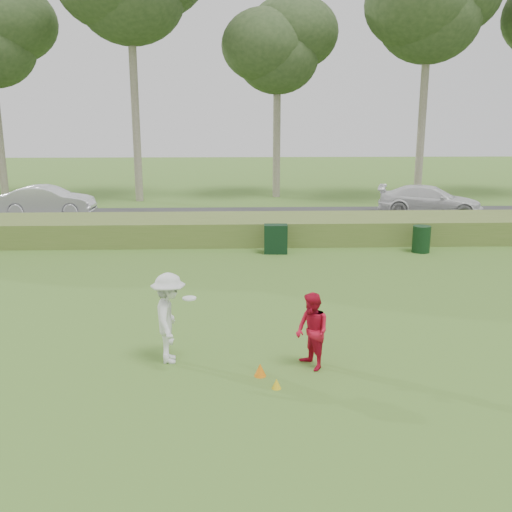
{
  "coord_description": "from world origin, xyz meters",
  "views": [
    {
      "loc": [
        -0.52,
        -9.89,
        4.69
      ],
      "look_at": [
        0.0,
        4.0,
        1.3
      ],
      "focal_mm": 40.0,
      "sensor_mm": 36.0,
      "label": 1
    }
  ],
  "objects_px": {
    "cone_yellow": "(276,384)",
    "utility_cabinet": "(276,239)",
    "trash_bin": "(421,239)",
    "cone_orange": "(260,370)",
    "car_right": "(430,201)",
    "player_white": "(169,318)",
    "player_red": "(312,331)",
    "car_mid": "(48,201)"
  },
  "relations": [
    {
      "from": "cone_orange",
      "to": "car_mid",
      "type": "distance_m",
      "value": 20.27
    },
    {
      "from": "cone_orange",
      "to": "car_right",
      "type": "bearing_deg",
      "value": 62.52
    },
    {
      "from": "player_white",
      "to": "utility_cabinet",
      "type": "xyz_separation_m",
      "value": [
        2.73,
        9.12,
        -0.38
      ]
    },
    {
      "from": "cone_yellow",
      "to": "player_red",
      "type": "bearing_deg",
      "value": 48.85
    },
    {
      "from": "player_white",
      "to": "car_right",
      "type": "relative_size",
      "value": 0.37
    },
    {
      "from": "cone_yellow",
      "to": "trash_bin",
      "type": "distance_m",
      "value": 11.92
    },
    {
      "from": "player_red",
      "to": "cone_yellow",
      "type": "height_order",
      "value": "player_red"
    },
    {
      "from": "car_right",
      "to": "trash_bin",
      "type": "bearing_deg",
      "value": 177.44
    },
    {
      "from": "cone_orange",
      "to": "car_right",
      "type": "height_order",
      "value": "car_right"
    },
    {
      "from": "trash_bin",
      "to": "player_red",
      "type": "bearing_deg",
      "value": -118.62
    },
    {
      "from": "utility_cabinet",
      "to": "trash_bin",
      "type": "relative_size",
      "value": 1.08
    },
    {
      "from": "cone_orange",
      "to": "car_right",
      "type": "relative_size",
      "value": 0.05
    },
    {
      "from": "cone_orange",
      "to": "player_red",
      "type": "bearing_deg",
      "value": 17.99
    },
    {
      "from": "utility_cabinet",
      "to": "car_mid",
      "type": "bearing_deg",
      "value": 145.3
    },
    {
      "from": "player_red",
      "to": "utility_cabinet",
      "type": "height_order",
      "value": "player_red"
    },
    {
      "from": "cone_yellow",
      "to": "trash_bin",
      "type": "height_order",
      "value": "trash_bin"
    },
    {
      "from": "cone_orange",
      "to": "utility_cabinet",
      "type": "distance_m",
      "value": 9.93
    },
    {
      "from": "player_red",
      "to": "car_right",
      "type": "bearing_deg",
      "value": 129.82
    },
    {
      "from": "cone_orange",
      "to": "car_mid",
      "type": "bearing_deg",
      "value": 117.82
    },
    {
      "from": "cone_orange",
      "to": "cone_yellow",
      "type": "relative_size",
      "value": 1.31
    },
    {
      "from": "trash_bin",
      "to": "car_mid",
      "type": "bearing_deg",
      "value": 152.66
    },
    {
      "from": "player_red",
      "to": "cone_yellow",
      "type": "bearing_deg",
      "value": -66.1
    },
    {
      "from": "player_red",
      "to": "utility_cabinet",
      "type": "distance_m",
      "value": 9.55
    },
    {
      "from": "car_mid",
      "to": "player_white",
      "type": "bearing_deg",
      "value": -155.21
    },
    {
      "from": "player_red",
      "to": "utility_cabinet",
      "type": "xyz_separation_m",
      "value": [
        -0.01,
        9.54,
        -0.23
      ]
    },
    {
      "from": "trash_bin",
      "to": "player_white",
      "type": "bearing_deg",
      "value": -131.11
    },
    {
      "from": "player_white",
      "to": "player_red",
      "type": "bearing_deg",
      "value": -103.4
    },
    {
      "from": "player_white",
      "to": "cone_orange",
      "type": "height_order",
      "value": "player_white"
    },
    {
      "from": "player_white",
      "to": "cone_orange",
      "type": "distance_m",
      "value": 2.04
    },
    {
      "from": "player_red",
      "to": "trash_bin",
      "type": "height_order",
      "value": "player_red"
    },
    {
      "from": "cone_yellow",
      "to": "car_mid",
      "type": "xyz_separation_m",
      "value": [
        -9.72,
        18.43,
        0.68
      ]
    },
    {
      "from": "cone_orange",
      "to": "car_mid",
      "type": "relative_size",
      "value": 0.06
    },
    {
      "from": "cone_orange",
      "to": "cone_yellow",
      "type": "bearing_deg",
      "value": -62.53
    },
    {
      "from": "cone_yellow",
      "to": "car_mid",
      "type": "bearing_deg",
      "value": 117.81
    },
    {
      "from": "player_white",
      "to": "cone_yellow",
      "type": "distance_m",
      "value": 2.5
    },
    {
      "from": "cone_yellow",
      "to": "car_mid",
      "type": "relative_size",
      "value": 0.04
    },
    {
      "from": "cone_orange",
      "to": "car_right",
      "type": "distance_m",
      "value": 19.51
    },
    {
      "from": "trash_bin",
      "to": "car_mid",
      "type": "height_order",
      "value": "car_mid"
    },
    {
      "from": "player_white",
      "to": "cone_yellow",
      "type": "xyz_separation_m",
      "value": [
        2.0,
        -1.26,
        -0.8
      ]
    },
    {
      "from": "trash_bin",
      "to": "utility_cabinet",
      "type": "bearing_deg",
      "value": 179.56
    },
    {
      "from": "cone_yellow",
      "to": "utility_cabinet",
      "type": "bearing_deg",
      "value": 86.01
    },
    {
      "from": "cone_yellow",
      "to": "utility_cabinet",
      "type": "relative_size",
      "value": 0.18
    }
  ]
}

